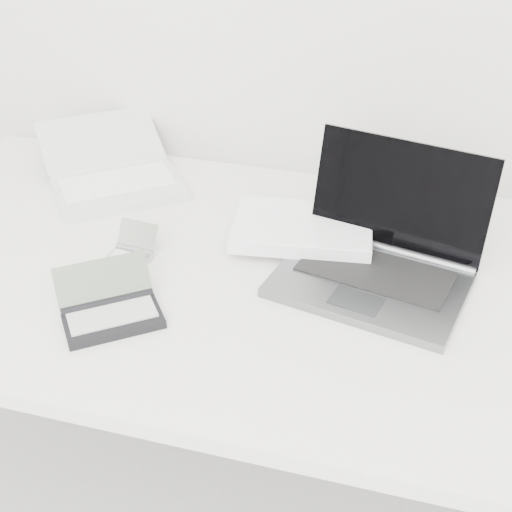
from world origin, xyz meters
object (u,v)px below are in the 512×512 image
(laptop_large, at_px, (347,246))
(netbook_open_white, at_px, (113,174))
(desk, at_px, (277,295))
(palmtop_charcoal, at_px, (110,310))

(laptop_large, xyz_separation_m, netbook_open_white, (-0.54, 0.17, -0.01))
(desk, height_order, laptop_large, laptop_large)
(desk, bearing_deg, palmtop_charcoal, -140.26)
(laptop_large, bearing_deg, netbook_open_white, 174.82)
(desk, distance_m, palmtop_charcoal, 0.31)
(desk, relative_size, palmtop_charcoal, 7.83)
(desk, relative_size, netbook_open_white, 3.71)
(palmtop_charcoal, bearing_deg, netbook_open_white, 77.39)
(netbook_open_white, bearing_deg, laptop_large, -55.07)
(laptop_large, distance_m, netbook_open_white, 0.57)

